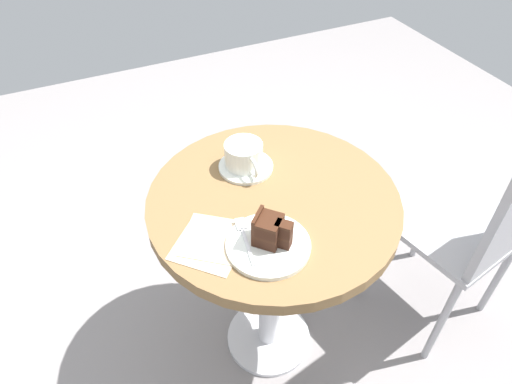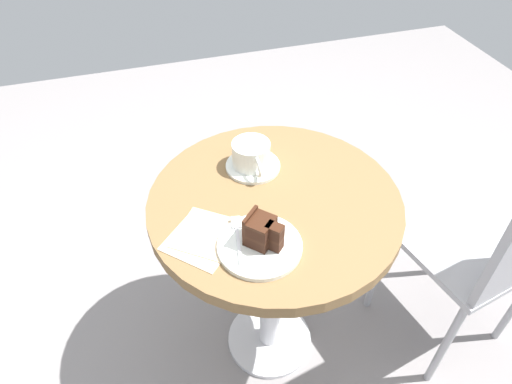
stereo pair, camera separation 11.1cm
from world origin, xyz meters
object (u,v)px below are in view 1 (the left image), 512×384
Objects in this scene: cake_slice at (270,230)px; fork at (244,235)px; teaspoon at (251,154)px; cake_plate at (268,245)px; cafe_chair at (488,213)px; saucer at (246,167)px; napkin at (211,242)px; coffee_cup at (244,155)px.

fork is at bearing -129.24° from cake_slice.
teaspoon is 1.08× the size of cake_slice.
cake_plate is 2.15× the size of cake_slice.
teaspoon is 0.71m from cafe_chair.
fork reaches higher than saucer.
saucer is 0.29m from cake_plate.
cafe_chair is (0.11, 0.81, -0.15)m from napkin.
fork is (0.24, -0.10, -0.03)m from coffee_cup.
coffee_cup is at bearing 140.39° from napkin.
fork is at bearing -103.76° from teaspoon.
napkin is (0.22, -0.18, -0.04)m from coffee_cup.
cafe_chair is at bearing 62.67° from coffee_cup.
fork reaches higher than cake_plate.
cafe_chair is at bearing 86.57° from cake_plate.
saucer is 1.02× the size of fork.
saucer is at bearing -117.74° from teaspoon.
coffee_cup is at bearing 167.20° from cake_plate.
fork is at bearing -136.78° from cake_plate.
fork is 0.16× the size of cafe_chair.
teaspoon is at bearing 132.93° from coffee_cup.
fork is (-0.04, -0.04, 0.01)m from cake_plate.
cake_slice is 0.07m from fork.
cafe_chair is at bearing 82.29° from napkin.
coffee_cup is (-0.00, -0.00, 0.04)m from saucer.
teaspoon is 0.50× the size of cake_plate.
cafe_chair is at bearing 62.81° from saucer.
napkin is (-0.02, -0.07, -0.01)m from fork.
cafe_chair is (0.36, 0.59, -0.16)m from teaspoon.
cafe_chair is (0.05, 0.69, -0.19)m from cake_slice.
napkin is at bearing -40.62° from saucer.
cake_plate is 0.13m from napkin.
saucer is at bearing 42.51° from coffee_cup.
coffee_cup is at bearing -123.69° from teaspoon.
saucer is 0.28m from cake_slice.
saucer is 0.04m from coffee_cup.
coffee_cup is 0.95× the size of fork.
saucer is at bearing 139.38° from napkin.
fork reaches higher than teaspoon.
coffee_cup reaches higher than saucer.
teaspoon is 0.33m from cake_plate.
cake_slice is 0.42× the size of napkin.
cake_plate reaches higher than saucer.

